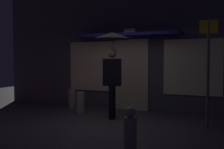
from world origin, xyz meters
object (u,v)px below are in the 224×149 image
sidewalk_bollard (80,102)px  sidewalk_bollard_2 (72,99)px  person_with_umbrella (112,54)px  street_sign_post (208,65)px  fire_hydrant (130,130)px

sidewalk_bollard → sidewalk_bollard_2: sidewalk_bollard_2 is taller
person_with_umbrella → sidewalk_bollard: 1.87m
street_sign_post → sidewalk_bollard: bearing=173.6°
person_with_umbrella → fire_hydrant: 2.97m
sidewalk_bollard_2 → fire_hydrant: 4.54m
sidewalk_bollard → fire_hydrant: bearing=-46.1°
person_with_umbrella → sidewalk_bollard: size_ratio=3.68×
sidewalk_bollard_2 → fire_hydrant: fire_hydrant is taller
person_with_umbrella → sidewalk_bollard_2: 2.50m
street_sign_post → fire_hydrant: street_sign_post is taller
street_sign_post → fire_hydrant: size_ratio=3.39×
sidewalk_bollard → fire_hydrant: fire_hydrant is taller
street_sign_post → sidewalk_bollard: size_ratio=4.13×
street_sign_post → sidewalk_bollard: street_sign_post is taller
street_sign_post → sidewalk_bollard_2: bearing=167.0°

